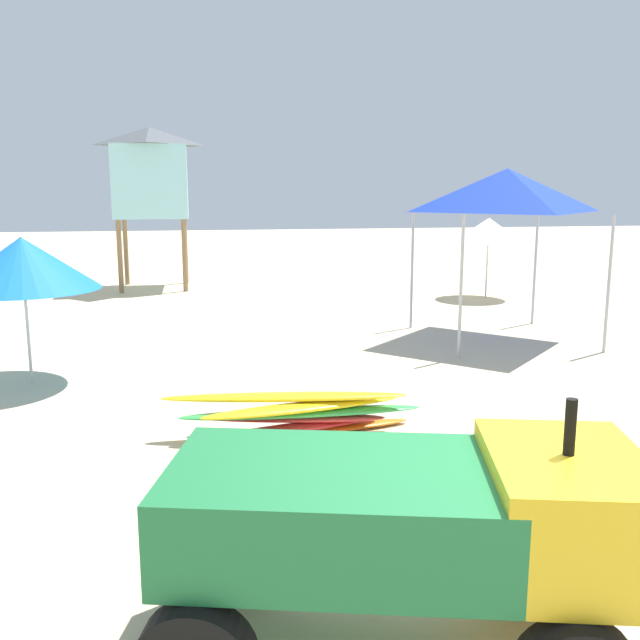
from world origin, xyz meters
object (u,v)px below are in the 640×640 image
Objects in this scene: utility_cart at (409,524)px; surfboard_pile at (295,415)px; beach_umbrella_far at (488,230)px; popup_canopy at (507,190)px; lifeguard_tower at (151,173)px; beach_umbrella_left at (23,263)px.

surfboard_pile is (-0.13, 3.50, -0.54)m from utility_cart.
popup_canopy is at bearing -110.34° from beach_umbrella_far.
lifeguard_tower is at bearing 99.83° from surfboard_pile.
beach_umbrella_far is (5.75, 8.50, 1.35)m from surfboard_pile.
lifeguard_tower is (-2.01, 11.63, 2.69)m from surfboard_pile.
beach_umbrella_far is (8.91, 5.83, -0.00)m from beach_umbrella_left.
surfboard_pile is at bearing 92.17° from utility_cart.
utility_cart is 0.68× the size of lifeguard_tower.
utility_cart is at bearing -87.83° from surfboard_pile.
beach_umbrella_left reaches higher than surfboard_pile.
utility_cart is at bearing -117.61° from popup_canopy.
beach_umbrella_far is (5.61, 12.00, 0.81)m from utility_cart.
utility_cart reaches higher than surfboard_pile.
lifeguard_tower reaches higher than popup_canopy.
utility_cart is at bearing -81.92° from lifeguard_tower.
utility_cart is at bearing -61.92° from beach_umbrella_left.
lifeguard_tower is 9.13m from beach_umbrella_left.
popup_canopy reaches higher than surfboard_pile.
lifeguard_tower is at bearing 129.50° from popup_canopy.
lifeguard_tower is 8.47m from beach_umbrella_far.
popup_canopy is at bearing 45.15° from surfboard_pile.
lifeguard_tower reaches higher than beach_umbrella_left.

